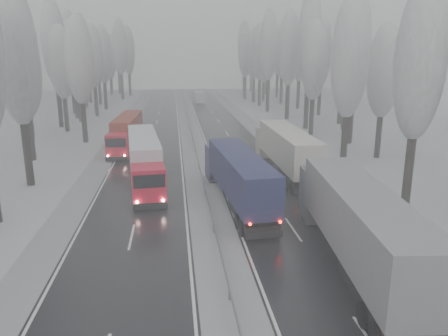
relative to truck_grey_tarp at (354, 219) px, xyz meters
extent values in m
cube|color=black|center=(-1.87, 23.13, -2.66)|extent=(7.50, 200.00, 0.03)
cube|color=black|center=(-12.37, 23.13, -2.66)|extent=(7.50, 200.00, 0.03)
cube|color=#9EA2A6|center=(-7.12, 23.13, -2.66)|extent=(3.00, 200.00, 0.04)
cube|color=#9EA2A6|center=(3.08, 23.13, -2.66)|extent=(2.40, 200.00, 0.04)
cube|color=#9EA2A6|center=(-17.32, 23.13, -2.66)|extent=(2.40, 200.00, 0.04)
cube|color=slate|center=(-7.12, 23.13, -2.08)|extent=(0.06, 200.00, 0.32)
cube|color=slate|center=(-7.12, 21.13, -2.38)|extent=(0.12, 0.12, 0.60)
cube|color=slate|center=(-7.12, 53.13, -2.38)|extent=(0.12, 0.12, 0.60)
cylinder|color=black|center=(7.92, 8.79, 0.12)|extent=(0.68, 0.68, 5.60)
ellipsoid|color=gray|center=(7.92, 8.79, 8.13)|extent=(3.60, 3.60, 11.45)
cylinder|color=black|center=(7.39, 20.16, 0.13)|extent=(0.68, 0.68, 5.62)
ellipsoid|color=gray|center=(7.39, 20.16, 8.16)|extent=(3.60, 3.60, 11.48)
cylinder|color=black|center=(12.90, 24.16, -0.21)|extent=(0.64, 0.64, 4.94)
ellipsoid|color=gray|center=(12.90, 24.16, 6.85)|extent=(3.60, 3.60, 10.09)
cylinder|color=black|center=(10.78, 28.29, -0.02)|extent=(0.66, 0.66, 5.32)
ellipsoid|color=gray|center=(10.78, 28.29, 7.59)|extent=(3.60, 3.60, 10.88)
cylinder|color=black|center=(13.01, 32.29, 0.48)|extent=(0.72, 0.72, 6.31)
ellipsoid|color=gray|center=(13.01, 32.29, 9.50)|extent=(3.60, 3.60, 12.90)
cylinder|color=black|center=(9.91, 38.73, 0.01)|extent=(0.67, 0.67, 5.38)
ellipsoid|color=gray|center=(9.91, 38.73, 7.69)|extent=(3.60, 3.60, 10.98)
cylinder|color=black|center=(16.19, 42.73, -0.38)|extent=(0.62, 0.62, 4.59)
ellipsoid|color=gray|center=(16.19, 42.73, 6.18)|extent=(3.60, 3.60, 9.39)
cylinder|color=black|center=(10.78, 44.15, 0.79)|extent=(0.76, 0.76, 6.95)
ellipsoid|color=gray|center=(10.78, 44.15, 10.72)|extent=(3.60, 3.60, 14.19)
cylinder|color=black|center=(17.70, 48.15, 0.62)|extent=(0.74, 0.74, 6.59)
ellipsoid|color=gray|center=(17.70, 48.15, 10.03)|extent=(3.60, 3.60, 13.46)
cylinder|color=black|center=(10.45, 54.40, 0.50)|extent=(0.72, 0.72, 6.37)
ellipsoid|color=gray|center=(10.45, 54.40, 9.60)|extent=(3.60, 3.60, 13.01)
cylinder|color=black|center=(17.60, 58.40, 0.31)|extent=(0.70, 0.70, 5.97)
ellipsoid|color=gray|center=(17.60, 58.40, 8.84)|extent=(3.60, 3.60, 12.20)
cylinder|color=black|center=(9.22, 65.08, 0.65)|extent=(0.74, 0.74, 6.65)
ellipsoid|color=gray|center=(9.22, 65.08, 10.15)|extent=(3.60, 3.60, 13.59)
cylinder|color=black|center=(16.60, 69.08, 0.39)|extent=(0.71, 0.71, 6.14)
ellipsoid|color=gray|center=(16.60, 69.08, 9.16)|extent=(3.60, 3.60, 12.54)
cylinder|color=black|center=(9.45, 74.83, 0.35)|extent=(0.71, 0.71, 6.05)
ellipsoid|color=gray|center=(9.45, 74.83, 9.00)|extent=(3.60, 3.60, 12.37)
cylinder|color=black|center=(15.36, 78.83, 0.47)|extent=(0.72, 0.72, 6.30)
ellipsoid|color=gray|center=(15.36, 78.83, 9.47)|extent=(3.60, 3.60, 12.87)
cylinder|color=black|center=(9.51, 82.34, 0.26)|extent=(0.70, 0.70, 5.88)
ellipsoid|color=gray|center=(9.51, 82.34, 8.65)|extent=(3.60, 3.60, 12.00)
cylinder|color=black|center=(12.65, 86.34, -0.25)|extent=(0.64, 0.64, 4.86)
ellipsoid|color=gray|center=(12.65, 86.34, 6.69)|extent=(3.60, 3.60, 9.92)
cylinder|color=black|center=(8.62, 89.44, 0.31)|extent=(0.70, 0.70, 5.98)
ellipsoid|color=gray|center=(8.62, 89.44, 8.85)|extent=(3.60, 3.60, 12.21)
cylinder|color=black|center=(17.83, 93.44, 0.41)|extent=(0.71, 0.71, 6.19)
ellipsoid|color=gray|center=(17.83, 93.44, 9.25)|extent=(3.60, 3.60, 12.64)
cylinder|color=black|center=(9.92, 99.29, 0.75)|extent=(0.75, 0.75, 6.86)
ellipsoid|color=gray|center=(9.92, 99.29, 10.55)|extent=(3.60, 3.60, 14.01)
cylinder|color=black|center=(16.90, 103.29, 0.10)|extent=(0.68, 0.68, 5.55)
ellipsoid|color=gray|center=(16.90, 103.29, 8.02)|extent=(3.60, 3.60, 11.33)
cylinder|color=black|center=(11.61, 109.85, 0.37)|extent=(0.71, 0.71, 6.09)
ellipsoid|color=gray|center=(11.61, 109.85, 9.07)|extent=(3.60, 3.60, 12.45)
cylinder|color=black|center=(14.43, 113.85, 0.06)|extent=(0.67, 0.67, 5.49)
ellipsoid|color=gray|center=(14.43, 113.85, 7.90)|extent=(3.60, 3.60, 11.21)
cylinder|color=black|center=(-22.24, 17.69, 0.24)|extent=(0.69, 0.69, 5.83)
ellipsoid|color=gray|center=(-22.24, 17.69, 8.57)|extent=(3.60, 3.60, 11.92)
cylinder|color=black|center=(-24.86, 27.33, -0.16)|extent=(0.65, 0.65, 5.03)
ellipsoid|color=gray|center=(-24.86, 27.33, 7.02)|extent=(3.60, 3.60, 10.28)
cylinder|color=black|center=(-21.06, 36.85, 0.04)|extent=(0.67, 0.67, 5.44)
ellipsoid|color=gray|center=(-21.06, 36.85, 7.81)|extent=(3.60, 3.60, 11.11)
cylinder|color=black|center=(-28.96, 40.85, 0.18)|extent=(0.69, 0.69, 5.72)
ellipsoid|color=gray|center=(-28.96, 40.85, 8.36)|extent=(3.60, 3.60, 11.69)
cylinder|color=black|center=(-25.38, 45.84, -0.07)|extent=(0.66, 0.66, 5.23)
ellipsoid|color=gray|center=(-25.38, 45.84, 7.40)|extent=(3.60, 3.60, 10.68)
cylinder|color=black|center=(-27.17, 49.84, 0.62)|extent=(0.74, 0.74, 6.60)
ellipsoid|color=gray|center=(-27.17, 49.84, 10.06)|extent=(3.60, 3.60, 13.49)
cylinder|color=black|center=(-25.27, 55.47, -0.10)|extent=(0.65, 0.65, 5.16)
ellipsoid|color=gray|center=(-25.27, 55.47, 7.28)|extent=(3.60, 3.60, 10.54)
cylinder|color=black|center=(-26.66, 59.47, 0.22)|extent=(0.69, 0.69, 5.79)
ellipsoid|color=gray|center=(-26.66, 59.47, 8.50)|extent=(3.60, 3.60, 11.84)
cylinder|color=black|center=(-23.70, 62.24, 0.14)|extent=(0.68, 0.68, 5.64)
ellipsoid|color=gray|center=(-23.70, 62.24, 8.21)|extent=(3.60, 3.60, 11.53)
cylinder|color=black|center=(-28.54, 66.24, 0.60)|extent=(0.73, 0.73, 6.56)
ellipsoid|color=gray|center=(-28.54, 66.24, 9.97)|extent=(3.60, 3.60, 13.40)
cylinder|color=black|center=(-23.44, 72.32, 0.22)|extent=(0.69, 0.69, 5.79)
ellipsoid|color=gray|center=(-23.44, 72.32, 8.50)|extent=(3.60, 3.60, 11.84)
cylinder|color=black|center=(-28.20, 76.32, 0.64)|extent=(0.74, 0.74, 6.65)
ellipsoid|color=gray|center=(-28.20, 76.32, 10.14)|extent=(3.60, 3.60, 13.58)
cylinder|color=black|center=(-26.05, 81.66, -0.12)|extent=(0.65, 0.65, 5.12)
ellipsoid|color=gray|center=(-26.05, 81.66, 7.20)|extent=(3.60, 3.60, 10.46)
cylinder|color=black|center=(-28.93, 85.66, 0.24)|extent=(0.69, 0.69, 5.84)
ellipsoid|color=gray|center=(-28.93, 85.66, 8.58)|extent=(3.60, 3.60, 11.92)
cylinder|color=black|center=(-22.19, 92.46, 0.66)|extent=(0.74, 0.74, 6.67)
ellipsoid|color=gray|center=(-22.19, 92.46, 10.19)|extent=(3.60, 3.60, 13.63)
cylinder|color=black|center=(-31.31, 96.46, 0.47)|extent=(0.72, 0.72, 6.31)
ellipsoid|color=gray|center=(-31.31, 96.46, 9.48)|extent=(3.60, 3.60, 12.88)
cylinder|color=black|center=(-21.16, 101.85, 0.46)|extent=(0.72, 0.72, 6.29)
ellipsoid|color=gray|center=(-21.16, 101.85, 9.45)|extent=(3.60, 3.60, 12.84)
cylinder|color=black|center=(-26.78, 105.85, -0.25)|extent=(0.64, 0.64, 4.86)
ellipsoid|color=gray|center=(-26.78, 105.85, 6.69)|extent=(3.60, 3.60, 9.92)
cylinder|color=black|center=(-24.68, 108.44, 0.63)|extent=(0.74, 0.74, 6.63)
ellipsoid|color=gray|center=(-24.68, 108.44, 10.10)|extent=(3.60, 3.60, 13.54)
cylinder|color=black|center=(-27.45, 112.44, 0.21)|extent=(0.69, 0.69, 5.79)
ellipsoid|color=gray|center=(-27.45, 112.44, 8.48)|extent=(3.60, 3.60, 11.82)
cube|color=#48484C|center=(0.69, 7.46, -0.83)|extent=(3.06, 3.16, 3.36)
cube|color=black|center=(0.82, 8.86, -0.05)|extent=(2.57, 0.35, 1.12)
cube|color=black|center=(0.83, 8.97, -2.18)|extent=(2.80, 0.43, 0.56)
cube|color=slate|center=(-0.11, -1.23, 0.34)|extent=(4.19, 14.76, 3.13)
cube|color=black|center=(-0.49, -5.24, -1.84)|extent=(3.02, 6.36, 0.50)
cylinder|color=black|center=(-0.56, 6.68, -2.10)|extent=(0.50, 1.20, 1.16)
cylinder|color=black|center=(1.78, 6.46, -2.10)|extent=(0.50, 1.20, 1.16)
cylinder|color=black|center=(-1.70, -5.58, -2.10)|extent=(0.50, 1.20, 1.16)
cylinder|color=black|center=(0.64, -5.80, -2.10)|extent=(0.50, 1.20, 1.16)
cylinder|color=black|center=(-1.83, -7.03, -2.10)|extent=(0.50, 1.20, 1.16)
cylinder|color=black|center=(0.51, -7.25, -2.10)|extent=(0.50, 1.20, 1.16)
sphere|color=white|center=(-0.22, 9.10, -1.73)|extent=(0.25, 0.25, 0.25)
sphere|color=white|center=(1.89, 8.90, -1.73)|extent=(0.25, 0.25, 0.25)
cube|color=#211F4F|center=(-5.35, 17.51, -1.04)|extent=(2.69, 2.78, 2.99)
cube|color=black|center=(-5.46, 18.75, -0.34)|extent=(2.29, 0.29, 1.00)
cube|color=black|center=(-5.46, 18.85, -2.23)|extent=(2.49, 0.35, 0.50)
cube|color=#16193E|center=(-4.72, 9.77, 0.01)|extent=(3.59, 13.11, 2.79)
cube|color=black|center=(-4.18, 3.27, -2.13)|extent=(2.29, 0.31, 0.45)
cube|color=black|center=(-4.42, 6.20, -1.93)|extent=(2.63, 5.64, 0.45)
cube|color=black|center=(-4.23, 3.81, -2.33)|extent=(2.29, 0.25, 0.60)
cylinder|color=black|center=(-6.33, 16.63, -2.16)|extent=(0.43, 1.06, 1.04)
cylinder|color=black|center=(-4.25, 16.80, -2.16)|extent=(0.43, 1.06, 1.04)
cylinder|color=black|center=(-5.43, 5.71, -2.16)|extent=(0.43, 1.06, 1.04)
cylinder|color=black|center=(-3.35, 5.88, -2.16)|extent=(0.43, 1.06, 1.04)
cylinder|color=black|center=(-5.33, 4.42, -2.16)|extent=(0.43, 1.06, 1.04)
cylinder|color=black|center=(-3.24, 4.59, -2.16)|extent=(0.43, 1.06, 1.04)
sphere|color=#FF0C05|center=(-5.12, 3.12, -1.33)|extent=(0.20, 0.20, 0.20)
sphere|color=#FF0C05|center=(-3.24, 3.28, -1.33)|extent=(0.20, 0.20, 0.20)
sphere|color=white|center=(-6.41, 18.80, -1.83)|extent=(0.22, 0.22, 0.22)
sphere|color=white|center=(-4.52, 18.96, -1.83)|extent=(0.22, 0.22, 0.22)
cube|color=#A9A396|center=(1.03, 26.32, -0.94)|extent=(2.65, 2.76, 3.16)
cube|color=black|center=(1.02, 27.63, -0.21)|extent=(2.42, 0.12, 1.05)
cube|color=black|center=(1.02, 27.74, -2.21)|extent=(2.63, 0.18, 0.53)
cube|color=#B7B0A4|center=(1.09, 18.11, 0.16)|extent=(2.79, 13.71, 2.95)
cube|color=black|center=(1.15, 11.21, -2.10)|extent=(2.42, 0.15, 0.47)
cube|color=black|center=(1.12, 14.32, -1.89)|extent=(2.36, 5.81, 0.47)
cube|color=black|center=(1.14, 11.79, -2.31)|extent=(2.42, 0.08, 0.63)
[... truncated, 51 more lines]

